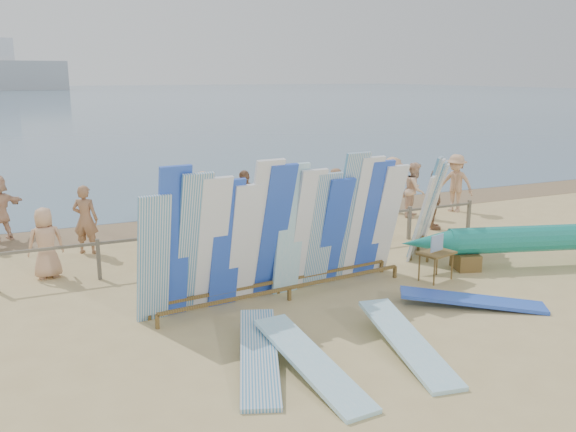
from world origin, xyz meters
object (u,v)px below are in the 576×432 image
beachgoer_2 (174,224)px  beachgoer_3 (205,208)px  beachgoer_9 (392,185)px  beachgoer_extra_0 (455,183)px  beach_chair_left (308,231)px  flat_board_a (311,375)px  vendor_table (436,265)px  beachgoer_6 (299,207)px  beachgoer_1 (85,219)px  beach_chair_right (286,237)px  flat_board_b (407,353)px  beachgoer_8 (415,190)px  outrigger_canoe (543,240)px  side_surfboard_rack (428,209)px  flat_board_d (472,307)px  beachgoer_4 (245,202)px  main_surfboard_rack (283,234)px  beachgoer_10 (434,200)px  beachgoer_0 (46,243)px  beachgoer_5 (290,195)px  flat_board_e (259,366)px  stroller (328,224)px  beachgoer_7 (337,200)px

beachgoer_2 → beachgoer_3: size_ratio=0.94×
beachgoer_9 → beachgoer_extra_0: bearing=-115.2°
beach_chair_left → flat_board_a: bearing=-87.5°
vendor_table → beachgoer_6: bearing=86.5°
beachgoer_2 → beachgoer_1: 2.35m
flat_board_a → beach_chair_right: (2.45, 6.41, 0.25)m
flat_board_b → beachgoer_9: (5.49, 8.67, 0.88)m
flat_board_b → beach_chair_left: bearing=85.4°
beach_chair_right → beachgoer_8: 5.32m
outrigger_canoe → beachgoer_2: beachgoer_2 is taller
flat_board_b → beachgoer_8: size_ratio=1.61×
beachgoer_8 → side_surfboard_rack: bearing=-164.2°
beachgoer_3 → beachgoer_extra_0: (8.40, 0.37, -0.02)m
beach_chair_right → beachgoer_1: size_ratio=0.49×
flat_board_d → beachgoer_9: (3.20, 7.54, 0.88)m
flat_board_b → beachgoer_4: 8.12m
vendor_table → beach_chair_left: (-1.04, 4.10, -0.09)m
side_surfboard_rack → main_surfboard_rack: bearing=155.4°
beachgoer_6 → beachgoer_extra_0: (5.80, 0.55, 0.15)m
beachgoer_2 → beachgoer_4: beachgoer_4 is taller
side_surfboard_rack → beachgoer_4: bearing=92.3°
vendor_table → beachgoer_10: size_ratio=0.59×
beach_chair_left → beachgoer_0: bearing=-147.5°
beach_chair_right → beachgoer_5: 2.88m
beachgoer_3 → beachgoer_5: (3.04, 1.34, -0.15)m
side_surfboard_rack → flat_board_e: side_surfboard_rack is taller
stroller → beachgoer_3: 3.28m
beachgoer_0 → beachgoer_4: size_ratio=0.88×
flat_board_d → beachgoer_0: (-7.24, 5.16, 0.78)m
beach_chair_left → beach_chair_right: 0.93m
beachgoer_6 → flat_board_b: bearing=-159.2°
outrigger_canoe → beachgoer_7: 5.54m
beachgoer_7 → beachgoer_1: (-6.68, 0.56, -0.04)m
flat_board_e → beachgoer_4: beachgoer_4 is taller
beachgoer_4 → beachgoer_3: size_ratio=0.94×
vendor_table → beachgoer_1: 8.38m
outrigger_canoe → beachgoer_8: (0.31, 5.39, 0.23)m
flat_board_d → beachgoer_7: (0.44, 6.18, 0.89)m
stroller → beachgoer_10: 3.32m
beachgoer_0 → outrigger_canoe: bearing=153.5°
vendor_table → flat_board_e: bearing=-172.5°
beachgoer_1 → beachgoer_extra_0: (11.33, 0.05, 0.07)m
beachgoer_9 → beachgoer_4: size_ratio=1.00×
beachgoer_1 → beachgoer_4: bearing=-148.3°
outrigger_canoe → beachgoer_2: (-7.59, 3.90, 0.27)m
flat_board_d → beachgoer_1: bearing=74.8°
flat_board_d → flat_board_a: 4.17m
outrigger_canoe → beachgoer_extra_0: 5.74m
beachgoer_4 → beachgoer_1: bearing=-34.1°
beach_chair_right → beachgoer_8: bearing=2.3°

